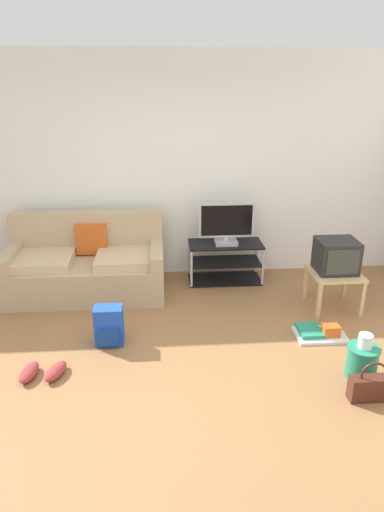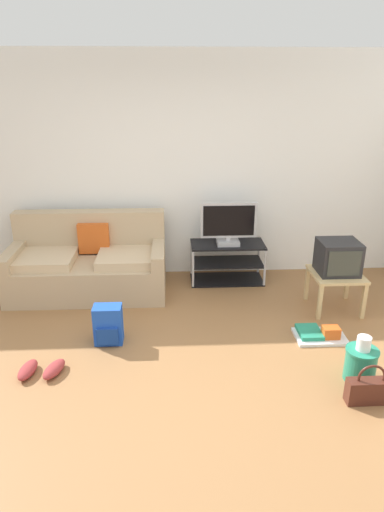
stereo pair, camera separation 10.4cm
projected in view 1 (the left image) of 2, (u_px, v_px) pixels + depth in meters
ground_plane at (175, 389)px, 3.69m from camera, size 9.00×9.80×0.02m
wall_back at (166, 169)px, 5.47m from camera, size 9.00×0.10×2.70m
couch at (87, 265)px, 5.26m from camera, size 1.79×0.87×0.90m
tv_stand at (225, 262)px, 5.59m from camera, size 0.90×0.43×0.49m
flat_tv at (226, 224)px, 5.39m from camera, size 0.67×0.22×0.52m
side_table at (334, 277)px, 4.88m from camera, size 0.53×0.53×0.42m
crt_tv at (336, 256)px, 4.81m from camera, size 0.42×0.38×0.35m
backpack at (109, 326)px, 4.25m from camera, size 0.27×0.25×0.38m
handbag at (372, 387)px, 3.52m from camera, size 0.36×0.11×0.34m
cleaning_bucket at (362, 359)px, 3.77m from camera, size 0.27×0.27×0.41m
sneakers_pair at (43, 372)px, 3.81m from camera, size 0.41×0.31×0.09m
floor_tray at (320, 333)px, 4.41m from camera, size 0.49×0.34×0.14m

